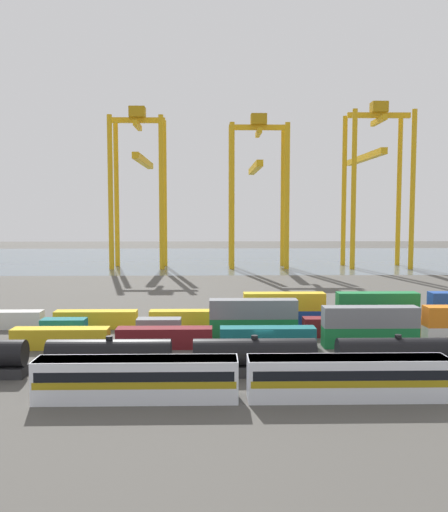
{
  "coord_description": "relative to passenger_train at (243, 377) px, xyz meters",
  "views": [
    {
      "loc": [
        -6.29,
        -67.06,
        17.17
      ],
      "look_at": [
        -4.19,
        33.95,
        8.94
      ],
      "focal_mm": 37.84,
      "sensor_mm": 36.0,
      "label": 1
    }
  ],
  "objects": [
    {
      "name": "ground_plane",
      "position": [
        3.58,
        58.85,
        -2.14
      ],
      "size": [
        420.0,
        420.0,
        0.0
      ],
      "primitive_type": "plane",
      "color": "#4C4944"
    },
    {
      "name": "harbour_water",
      "position": [
        3.58,
        152.29,
        -2.14
      ],
      "size": [
        400.0,
        110.0,
        0.01
      ],
      "primitive_type": "cube",
      "color": "slate",
      "rests_on": "ground_plane"
    },
    {
      "name": "passenger_train",
      "position": [
        0.0,
        0.0,
        0.0
      ],
      "size": [
        37.81,
        3.14,
        3.9
      ],
      "color": "silver",
      "rests_on": "ground_plane"
    },
    {
      "name": "freight_tank_row",
      "position": [
        -5.95,
        7.39,
        -0.14
      ],
      "size": [
        58.51,
        2.81,
        4.27
      ],
      "color": "#232326",
      "rests_on": "ground_plane"
    },
    {
      "name": "shipping_container_0",
      "position": [
        -21.95,
        19.13,
        -0.84
      ],
      "size": [
        12.1,
        2.44,
        2.6
      ],
      "primitive_type": "cube",
      "color": "gold",
      "rests_on": "ground_plane"
    },
    {
      "name": "shipping_container_1",
      "position": [
        -8.86,
        19.13,
        -0.84
      ],
      "size": [
        12.1,
        2.44,
        2.6
      ],
      "primitive_type": "cube",
      "color": "maroon",
      "rests_on": "ground_plane"
    },
    {
      "name": "shipping_container_2",
      "position": [
        4.24,
        19.13,
        -0.84
      ],
      "size": [
        12.1,
        2.44,
        2.6
      ],
      "primitive_type": "cube",
      "color": "#146066",
      "rests_on": "ground_plane"
    },
    {
      "name": "shipping_container_3",
      "position": [
        17.33,
        19.13,
        -0.84
      ],
      "size": [
        12.1,
        2.44,
        2.6
      ],
      "primitive_type": "cube",
      "color": "#197538",
      "rests_on": "ground_plane"
    },
    {
      "name": "shipping_container_4",
      "position": [
        17.33,
        19.13,
        1.76
      ],
      "size": [
        12.1,
        2.44,
        2.6
      ],
      "primitive_type": "cube",
      "color": "slate",
      "rests_on": "shipping_container_3"
    },
    {
      "name": "shipping_container_7",
      "position": [
        -23.17,
        25.11,
        -0.84
      ],
      "size": [
        6.04,
        2.44,
        2.6
      ],
      "primitive_type": "cube",
      "color": "#146066",
      "rests_on": "ground_plane"
    },
    {
      "name": "shipping_container_8",
      "position": [
        -10.16,
        25.11,
        -0.84
      ],
      "size": [
        6.04,
        2.44,
        2.6
      ],
      "primitive_type": "cube",
      "color": "slate",
      "rests_on": "ground_plane"
    },
    {
      "name": "shipping_container_9",
      "position": [
        2.85,
        25.11,
        -0.84
      ],
      "size": [
        12.1,
        2.44,
        2.6
      ],
      "primitive_type": "cube",
      "color": "#197538",
      "rests_on": "ground_plane"
    },
    {
      "name": "shipping_container_10",
      "position": [
        2.85,
        25.11,
        1.76
      ],
      "size": [
        12.1,
        2.44,
        2.6
      ],
      "primitive_type": "cube",
      "color": "slate",
      "rests_on": "shipping_container_9"
    },
    {
      "name": "shipping_container_11",
      "position": [
        15.86,
        25.11,
        -0.84
      ],
      "size": [
        12.1,
        2.44,
        2.6
      ],
      "primitive_type": "cube",
      "color": "maroon",
      "rests_on": "ground_plane"
    },
    {
      "name": "shipping_container_12",
      "position": [
        28.87,
        25.11,
        -0.84
      ],
      "size": [
        12.1,
        2.44,
        2.6
      ],
      "primitive_type": "cube",
      "color": "orange",
      "rests_on": "ground_plane"
    },
    {
      "name": "shipping_container_13",
      "position": [
        -34.06,
        31.09,
        -0.84
      ],
      "size": [
        12.1,
        2.44,
        2.6
      ],
      "primitive_type": "cube",
      "color": "silver",
      "rests_on": "ground_plane"
    },
    {
      "name": "shipping_container_14",
      "position": [
        -20.07,
        31.09,
        -0.84
      ],
      "size": [
        12.1,
        2.44,
        2.6
      ],
      "primitive_type": "cube",
      "color": "gold",
      "rests_on": "ground_plane"
    },
    {
      "name": "shipping_container_15",
      "position": [
        -6.08,
        31.09,
        -0.84
      ],
      "size": [
        12.1,
        2.44,
        2.6
      ],
      "primitive_type": "cube",
      "color": "gold",
      "rests_on": "ground_plane"
    },
    {
      "name": "shipping_container_16",
      "position": [
        7.91,
        31.09,
        -0.84
      ],
      "size": [
        12.1,
        2.44,
        2.6
      ],
      "primitive_type": "cube",
      "color": "#1C4299",
      "rests_on": "ground_plane"
    },
    {
      "name": "shipping_container_17",
      "position": [
        7.91,
        31.09,
        1.76
      ],
      "size": [
        12.1,
        2.44,
        2.6
      ],
      "primitive_type": "cube",
      "color": "gold",
      "rests_on": "shipping_container_16"
    },
    {
      "name": "shipping_container_18",
      "position": [
        21.9,
        31.09,
        -0.84
      ],
      "size": [
        12.1,
        2.44,
        2.6
      ],
      "primitive_type": "cube",
      "color": "#1C4299",
      "rests_on": "ground_plane"
    },
    {
      "name": "shipping_container_19",
      "position": [
        21.9,
        31.09,
        1.76
      ],
      "size": [
        12.1,
        2.44,
        2.6
      ],
      "primitive_type": "cube",
      "color": "#197538",
      "rests_on": "shipping_container_18"
    },
    {
      "name": "gantry_crane_west",
      "position": [
        -25.58,
        122.01,
        27.21
      ],
      "size": [
        16.74,
        39.5,
        49.04
      ],
      "color": "gold",
      "rests_on": "ground_plane"
    },
    {
      "name": "gantry_crane_central",
      "position": [
        11.35,
        121.7,
        25.9
      ],
      "size": [
        18.16,
        36.81,
        47.01
      ],
      "color": "gold",
      "rests_on": "ground_plane"
    },
    {
      "name": "gantry_crane_east",
      "position": [
        48.28,
        122.19,
        28.47
      ],
      "size": [
        19.37,
        42.04,
        50.79
      ],
      "color": "gold",
      "rests_on": "ground_plane"
    }
  ]
}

